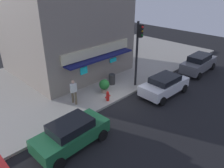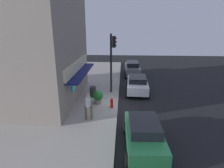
% 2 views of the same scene
% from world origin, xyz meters
% --- Properties ---
extents(ground_plane, '(50.91, 50.91, 0.00)m').
position_xyz_m(ground_plane, '(0.00, 0.00, 0.00)').
color(ground_plane, black).
extents(sidewalk, '(33.94, 12.37, 0.17)m').
position_xyz_m(sidewalk, '(0.00, 6.18, 0.08)').
color(sidewalk, '#A39E93').
rests_on(sidewalk, ground_plane).
extents(corner_building, '(9.14, 9.67, 8.04)m').
position_xyz_m(corner_building, '(0.84, 7.74, 4.19)').
color(corner_building, gray).
rests_on(corner_building, sidewalk).
extents(traffic_light, '(0.32, 0.58, 5.17)m').
position_xyz_m(traffic_light, '(2.59, 0.60, 3.48)').
color(traffic_light, black).
rests_on(traffic_light, sidewalk).
extents(fire_hydrant, '(0.47, 0.23, 0.74)m').
position_xyz_m(fire_hydrant, '(-0.82, 0.45, 0.53)').
color(fire_hydrant, red).
rests_on(fire_hydrant, sidewalk).
extents(trash_can, '(0.54, 0.54, 0.88)m').
position_xyz_m(trash_can, '(1.33, 2.18, 0.61)').
color(trash_can, '#2D2D2D').
rests_on(trash_can, sidewalk).
extents(pedestrian, '(0.56, 0.53, 1.79)m').
position_xyz_m(pedestrian, '(-2.75, 1.83, 1.15)').
color(pedestrian, brown).
rests_on(pedestrian, sidewalk).
extents(potted_plant_by_doorway, '(0.80, 0.80, 1.06)m').
position_xyz_m(potted_plant_by_doorway, '(-0.11, 1.56, 0.76)').
color(potted_plant_by_doorway, gray).
rests_on(potted_plant_by_doorway, sidewalk).
extents(parked_car_green, '(4.12, 2.07, 1.53)m').
position_xyz_m(parked_car_green, '(-5.31, -1.45, 0.80)').
color(parked_car_green, '#1E6038').
rests_on(parked_car_green, ground_plane).
extents(parked_car_grey, '(4.63, 1.97, 1.70)m').
position_xyz_m(parked_car_grey, '(9.37, -1.49, 0.88)').
color(parked_car_grey, slate).
rests_on(parked_car_grey, ground_plane).
extents(parked_car_white, '(4.24, 2.17, 1.51)m').
position_xyz_m(parked_car_white, '(3.16, -1.69, 0.80)').
color(parked_car_white, silver).
rests_on(parked_car_white, ground_plane).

